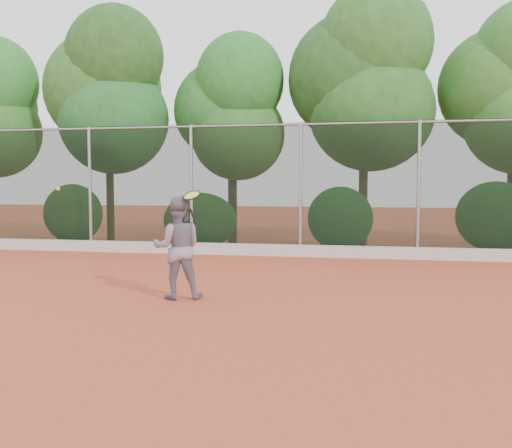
# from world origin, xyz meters

# --- Properties ---
(ground) EXTENTS (80.00, 80.00, 0.00)m
(ground) POSITION_xyz_m (0.00, 0.00, 0.00)
(ground) COLOR #B6472B
(ground) RESTS_ON ground
(concrete_curb) EXTENTS (24.00, 0.20, 0.30)m
(concrete_curb) POSITION_xyz_m (0.00, 6.82, 0.15)
(concrete_curb) COLOR #BAB6AC
(concrete_curb) RESTS_ON ground
(tennis_player) EXTENTS (0.97, 0.85, 1.69)m
(tennis_player) POSITION_xyz_m (-1.31, 0.94, 0.84)
(tennis_player) COLOR slate
(tennis_player) RESTS_ON ground
(chainlink_fence) EXTENTS (24.09, 0.09, 3.50)m
(chainlink_fence) POSITION_xyz_m (-0.00, 7.00, 1.86)
(chainlink_fence) COLOR black
(chainlink_fence) RESTS_ON ground
(foliage_backdrop) EXTENTS (23.70, 3.63, 7.55)m
(foliage_backdrop) POSITION_xyz_m (-0.55, 8.98, 4.40)
(foliage_backdrop) COLOR #432719
(foliage_backdrop) RESTS_ON ground
(tennis_racket) EXTENTS (0.37, 0.35, 0.57)m
(tennis_racket) POSITION_xyz_m (-1.03, 0.87, 1.67)
(tennis_racket) COLOR black
(tennis_racket) RESTS_ON ground
(tennis_ball_in_flight) EXTENTS (0.07, 0.07, 0.07)m
(tennis_ball_in_flight) POSITION_xyz_m (-3.32, 0.73, 1.81)
(tennis_ball_in_flight) COLOR #DCEA35
(tennis_ball_in_flight) RESTS_ON ground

